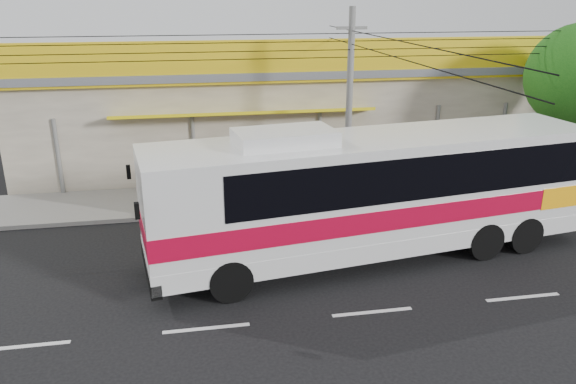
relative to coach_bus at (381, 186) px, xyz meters
name	(u,v)px	position (x,y,z in m)	size (l,w,h in m)	color
ground	(345,266)	(-1.16, -0.56, -2.13)	(120.00, 120.00, 0.00)	black
sidewalk	(302,194)	(-1.16, 5.44, -2.06)	(30.00, 3.20, 0.15)	gray
lane_markings	(372,312)	(-1.16, -3.06, -2.13)	(50.00, 0.12, 0.01)	silver
storefront_building	(279,109)	(-1.17, 10.98, 0.17)	(22.60, 9.20, 5.70)	gray
coach_bus	(381,186)	(0.00, 0.00, 0.00)	(13.19, 4.58, 3.99)	silver
motorbike_red	(215,193)	(-4.52, 4.56, -1.51)	(0.63, 1.82, 0.95)	maroon
utility_pole	(351,44)	(0.22, 4.26, 3.58)	(34.00, 14.00, 6.93)	slate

